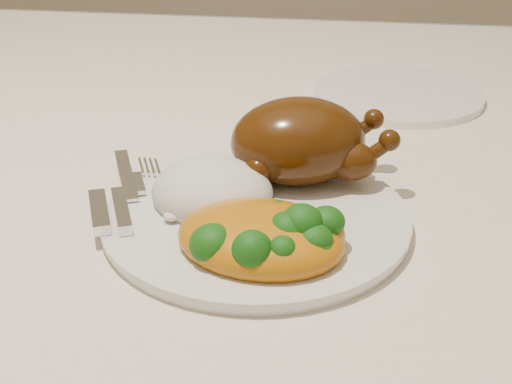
# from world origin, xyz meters

# --- Properties ---
(dining_table) EXTENTS (1.60, 0.90, 0.76)m
(dining_table) POSITION_xyz_m (0.00, 0.00, 0.67)
(dining_table) COLOR brown
(dining_table) RESTS_ON floor
(tablecloth) EXTENTS (1.73, 1.03, 0.18)m
(tablecloth) POSITION_xyz_m (0.00, 0.00, 0.74)
(tablecloth) COLOR beige
(tablecloth) RESTS_ON dining_table
(dinner_plate) EXTENTS (0.28, 0.28, 0.01)m
(dinner_plate) POSITION_xyz_m (0.13, -0.20, 0.77)
(dinner_plate) COLOR white
(dinner_plate) RESTS_ON tablecloth
(side_plate) EXTENTS (0.24, 0.24, 0.01)m
(side_plate) POSITION_xyz_m (0.27, 0.13, 0.77)
(side_plate) COLOR white
(side_plate) RESTS_ON tablecloth
(roast_chicken) EXTENTS (0.16, 0.12, 0.08)m
(roast_chicken) POSITION_xyz_m (0.17, -0.13, 0.82)
(roast_chicken) COLOR #432207
(roast_chicken) RESTS_ON dinner_plate
(rice_mound) EXTENTS (0.11, 0.10, 0.06)m
(rice_mound) POSITION_xyz_m (0.09, -0.19, 0.79)
(rice_mound) COLOR white
(rice_mound) RESTS_ON dinner_plate
(mac_and_cheese) EXTENTS (0.15, 0.12, 0.06)m
(mac_and_cheese) POSITION_xyz_m (0.15, -0.26, 0.79)
(mac_and_cheese) COLOR orange
(mac_and_cheese) RESTS_ON dinner_plate
(cutlery) EXTENTS (0.06, 0.16, 0.01)m
(cutlery) POSITION_xyz_m (0.01, -0.20, 0.78)
(cutlery) COLOR silver
(cutlery) RESTS_ON dinner_plate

